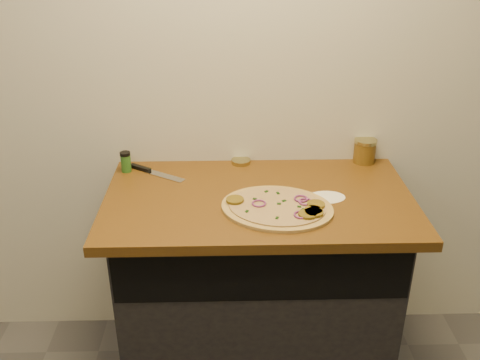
{
  "coord_description": "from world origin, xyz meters",
  "views": [
    {
      "loc": [
        -0.12,
        -0.41,
        1.89
      ],
      "look_at": [
        -0.07,
        1.46,
        0.95
      ],
      "focal_mm": 40.0,
      "sensor_mm": 36.0,
      "label": 1
    }
  ],
  "objects_px": {
    "pizza": "(279,207)",
    "salsa_jar": "(365,151)",
    "spice_shaker": "(126,162)",
    "chefs_knife": "(152,172)"
  },
  "relations": [
    {
      "from": "pizza",
      "to": "spice_shaker",
      "type": "distance_m",
      "value": 0.71
    },
    {
      "from": "salsa_jar",
      "to": "pizza",
      "type": "bearing_deg",
      "value": -134.91
    },
    {
      "from": "spice_shaker",
      "to": "salsa_jar",
      "type": "bearing_deg",
      "value": 3.78
    },
    {
      "from": "pizza",
      "to": "chefs_knife",
      "type": "xyz_separation_m",
      "value": [
        -0.51,
        0.33,
        -0.0
      ]
    },
    {
      "from": "pizza",
      "to": "chefs_knife",
      "type": "distance_m",
      "value": 0.61
    },
    {
      "from": "pizza",
      "to": "spice_shaker",
      "type": "relative_size",
      "value": 5.64
    },
    {
      "from": "chefs_knife",
      "to": "salsa_jar",
      "type": "bearing_deg",
      "value": 5.34
    },
    {
      "from": "chefs_knife",
      "to": "spice_shaker",
      "type": "height_order",
      "value": "spice_shaker"
    },
    {
      "from": "pizza",
      "to": "salsa_jar",
      "type": "xyz_separation_m",
      "value": [
        0.41,
        0.42,
        0.04
      ]
    },
    {
      "from": "spice_shaker",
      "to": "chefs_knife",
      "type": "bearing_deg",
      "value": -9.53
    }
  ]
}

